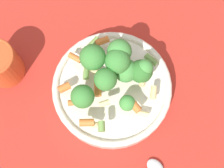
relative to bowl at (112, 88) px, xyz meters
name	(u,v)px	position (x,y,z in m)	size (l,w,h in m)	color
ground_plane	(112,91)	(0.00, 0.00, -0.02)	(3.00, 3.00, 0.00)	#B72D23
bowl	(112,88)	(0.00, 0.00, 0.00)	(0.23, 0.23, 0.04)	silver
pasta_salad	(114,71)	(-0.01, -0.01, 0.06)	(0.20, 0.19, 0.09)	#8CB766
cup	(1,64)	(0.18, -0.13, 0.02)	(0.08, 0.08, 0.08)	#CC4C23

